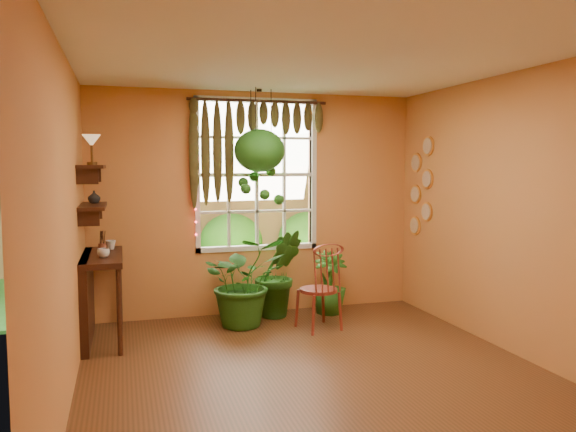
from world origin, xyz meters
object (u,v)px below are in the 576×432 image
object	(u,v)px
potted_plant_mid	(279,273)
windsor_chair	(320,301)
potted_plant_left	(244,281)
hanging_basket	(259,157)
counter_ledge	(92,288)

from	to	relation	value
potted_plant_mid	windsor_chair	bearing A→B (deg)	-65.45
potted_plant_left	potted_plant_mid	world-z (taller)	potted_plant_mid
windsor_chair	hanging_basket	world-z (taller)	hanging_basket
counter_ledge	windsor_chair	size ratio (longest dim) A/B	1.07
windsor_chair	potted_plant_left	size ratio (longest dim) A/B	1.09
counter_ledge	hanging_basket	distance (m)	2.35
potted_plant_left	hanging_basket	size ratio (longest dim) A/B	0.75
counter_ledge	potted_plant_mid	distance (m)	2.13
windsor_chair	hanging_basket	xyz separation A→B (m)	(-0.52, 0.68, 1.59)
windsor_chair	hanging_basket	size ratio (longest dim) A/B	0.81
potted_plant_left	potted_plant_mid	size ratio (longest dim) A/B	0.98
counter_ledge	potted_plant_mid	world-z (taller)	potted_plant_mid
potted_plant_left	potted_plant_mid	bearing A→B (deg)	29.09
potted_plant_left	hanging_basket	bearing A→B (deg)	49.27
potted_plant_left	potted_plant_mid	distance (m)	0.55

